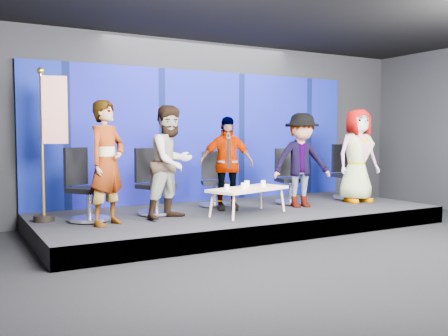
{
  "coord_description": "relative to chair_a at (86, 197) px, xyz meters",
  "views": [
    {
      "loc": [
        -4.52,
        -5.05,
        1.63
      ],
      "look_at": [
        -0.37,
        2.4,
        1.06
      ],
      "focal_mm": 40.0,
      "sensor_mm": 36.0,
      "label": 1
    }
  ],
  "objects": [
    {
      "name": "mug_b",
      "position": [
        2.38,
        -0.74,
        0.12
      ],
      "size": [
        0.08,
        0.08,
        0.1
      ],
      "primitive_type": "cylinder",
      "color": "white",
      "rests_on": "coffee_table"
    },
    {
      "name": "chair_a",
      "position": [
        0.0,
        0.0,
        0.0
      ],
      "size": [
        0.89,
        0.89,
        1.14
      ],
      "rotation": [
        0.0,
        0.0,
        0.58
      ],
      "color": "silver",
      "rests_on": "riser"
    },
    {
      "name": "panelist_d",
      "position": [
        3.84,
        -0.39,
        0.49
      ],
      "size": [
        1.22,
        0.86,
        1.73
      ],
      "primitive_type": "imported",
      "rotation": [
        0.0,
        0.0,
        -0.21
      ],
      "color": "black",
      "rests_on": "riser"
    },
    {
      "name": "chair_b",
      "position": [
        1.15,
        0.11,
        -0.01
      ],
      "size": [
        0.82,
        0.82,
        1.11
      ],
      "rotation": [
        0.0,
        0.0,
        0.39
      ],
      "color": "silver",
      "rests_on": "riser"
    },
    {
      "name": "panelist_a",
      "position": [
        0.2,
        -0.47,
        0.55
      ],
      "size": [
        0.8,
        0.73,
        1.84
      ],
      "primitive_type": "imported",
      "rotation": [
        0.0,
        0.0,
        0.58
      ],
      "color": "black",
      "rests_on": "riser"
    },
    {
      "name": "flag_stand",
      "position": [
        -0.47,
        0.25,
        0.87
      ],
      "size": [
        0.52,
        0.31,
        2.35
      ],
      "rotation": [
        0.0,
        0.0,
        -0.29
      ],
      "color": "black",
      "rests_on": "riser"
    },
    {
      "name": "chair_c",
      "position": [
        2.5,
        0.5,
        -0.04
      ],
      "size": [
        0.74,
        0.74,
        1.02
      ],
      "rotation": [
        0.0,
        0.0,
        -0.35
      ],
      "color": "silver",
      "rests_on": "riser"
    },
    {
      "name": "mug_d",
      "position": [
        2.86,
        -0.61,
        0.12
      ],
      "size": [
        0.08,
        0.08,
        0.1
      ],
      "primitive_type": "cylinder",
      "color": "white",
      "rests_on": "coffee_table"
    },
    {
      "name": "ground",
      "position": [
        2.68,
        -2.63,
        -0.67
      ],
      "size": [
        10.0,
        10.0,
        0.0
      ],
      "primitive_type": "plane",
      "color": "black",
      "rests_on": "ground"
    },
    {
      "name": "panelist_e",
      "position": [
        5.23,
        -0.38,
        0.54
      ],
      "size": [
        0.95,
        0.67,
        1.84
      ],
      "primitive_type": "imported",
      "rotation": [
        0.0,
        0.0,
        -0.1
      ],
      "color": "black",
      "rests_on": "riser"
    },
    {
      "name": "mug_c",
      "position": [
        2.59,
        -0.5,
        0.13
      ],
      "size": [
        0.09,
        0.09,
        0.1
      ],
      "primitive_type": "cylinder",
      "color": "white",
      "rests_on": "coffee_table"
    },
    {
      "name": "panelist_c",
      "position": [
        2.48,
        0.0,
        0.45
      ],
      "size": [
        1.05,
        0.71,
        1.65
      ],
      "primitive_type": "imported",
      "rotation": [
        0.0,
        0.0,
        -0.35
      ],
      "color": "black",
      "rests_on": "riser"
    },
    {
      "name": "mug_a",
      "position": [
        2.08,
        -0.72,
        0.12
      ],
      "size": [
        0.07,
        0.07,
        0.08
      ],
      "primitive_type": "cylinder",
      "color": "white",
      "rests_on": "coffee_table"
    },
    {
      "name": "coffee_table",
      "position": [
        2.54,
        -0.63,
        0.04
      ],
      "size": [
        1.57,
        1.03,
        0.45
      ],
      "rotation": [
        0.0,
        0.0,
        0.31
      ],
      "color": "tan",
      "rests_on": "riser"
    },
    {
      "name": "panelist_b",
      "position": [
        1.26,
        -0.38,
        0.52
      ],
      "size": [
        1.07,
        0.96,
        1.8
      ],
      "primitive_type": "imported",
      "rotation": [
        0.0,
        0.0,
        0.39
      ],
      "color": "black",
      "rests_on": "riser"
    },
    {
      "name": "chair_e",
      "position": [
        5.4,
        0.09,
        -0.0
      ],
      "size": [
        0.7,
        0.7,
        1.13
      ],
      "rotation": [
        0.0,
        0.0,
        -0.1
      ],
      "color": "silver",
      "rests_on": "riser"
    },
    {
      "name": "room_walls",
      "position": [
        2.68,
        -2.63,
        1.76
      ],
      "size": [
        10.02,
        8.02,
        3.51
      ],
      "color": "black",
      "rests_on": "ground"
    },
    {
      "name": "backdrop",
      "position": [
        2.68,
        1.32,
        0.93
      ],
      "size": [
        7.0,
        0.08,
        2.6
      ],
      "primitive_type": "cube",
      "color": "navy",
      "rests_on": "riser"
    },
    {
      "name": "mug_e",
      "position": [
        2.99,
        -0.4,
        0.12
      ],
      "size": [
        0.07,
        0.07,
        0.09
      ],
      "primitive_type": "cylinder",
      "color": "white",
      "rests_on": "coffee_table"
    },
    {
      "name": "chair_d",
      "position": [
        3.94,
        0.11,
        -0.02
      ],
      "size": [
        0.71,
        0.71,
        1.07
      ],
      "rotation": [
        0.0,
        0.0,
        -0.21
      ],
      "color": "silver",
      "rests_on": "riser"
    },
    {
      "name": "riser",
      "position": [
        2.68,
        -0.13,
        -0.52
      ],
      "size": [
        7.0,
        3.0,
        0.3
      ],
      "primitive_type": "cube",
      "color": "black",
      "rests_on": "ground"
    }
  ]
}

